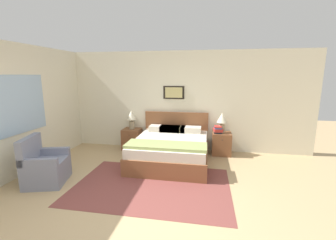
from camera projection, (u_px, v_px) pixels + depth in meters
ground_plane at (128, 213)px, 3.29m from camera, size 16.00×16.00×0.00m
wall_back at (166, 101)px, 6.02m from camera, size 7.48×0.09×2.60m
wall_left at (38, 107)px, 4.92m from camera, size 0.08×5.46×2.60m
area_rug_main at (152, 185)px, 4.10m from camera, size 2.79×1.90×0.01m
bed at (171, 149)px, 5.19m from camera, size 1.67×1.91×1.03m
armchair at (45, 167)px, 4.16m from camera, size 0.81×0.85×0.89m
nightstand_near_window at (132, 139)px, 6.08m from camera, size 0.47×0.46×0.56m
nightstand_by_door at (221, 144)px, 5.68m from camera, size 0.47×0.46×0.56m
table_lamp_near_window at (132, 117)px, 5.97m from camera, size 0.26×0.26×0.51m
table_lamp_by_door at (222, 120)px, 5.57m from camera, size 0.26×0.26×0.51m
book_thick_bottom at (218, 132)px, 5.59m from camera, size 0.20×0.21×0.04m
book_hardcover_middle at (218, 131)px, 5.59m from camera, size 0.24×0.26×0.04m
book_novel_upper at (218, 129)px, 5.58m from camera, size 0.26×0.27×0.04m
book_slim_near_top at (218, 128)px, 5.57m from camera, size 0.20×0.24×0.03m
book_paperback_top at (218, 127)px, 5.57m from camera, size 0.19×0.23×0.03m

